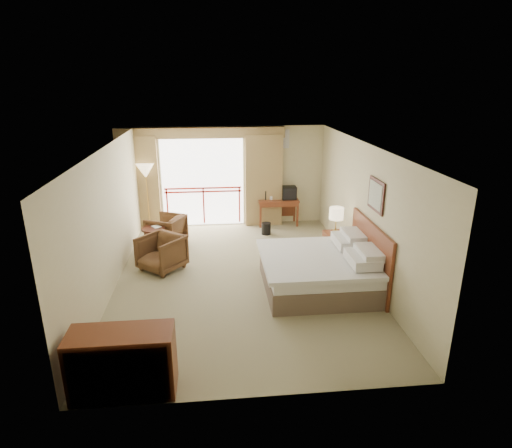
{
  "coord_description": "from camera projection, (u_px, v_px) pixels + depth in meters",
  "views": [
    {
      "loc": [
        -0.51,
        -7.97,
        3.91
      ],
      "look_at": [
        0.34,
        0.4,
        1.02
      ],
      "focal_mm": 30.0,
      "sensor_mm": 36.0,
      "label": 1
    }
  ],
  "objects": [
    {
      "name": "valance",
      "position": [
        201.0,
        133.0,
        11.09
      ],
      "size": [
        4.4,
        0.22,
        0.28
      ],
      "primitive_type": "cube",
      "color": "olive",
      "rests_on": "wall_back"
    },
    {
      "name": "nightstand",
      "position": [
        335.0,
        247.0,
        9.55
      ],
      "size": [
        0.47,
        0.55,
        0.64
      ],
      "primitive_type": "cube",
      "rotation": [
        0.0,
        0.0,
        0.04
      ],
      "color": "maroon",
      "rests_on": "floor"
    },
    {
      "name": "bed",
      "position": [
        320.0,
        270.0,
        8.27
      ],
      "size": [
        2.13,
        2.06,
        0.97
      ],
      "color": "brown",
      "rests_on": "floor"
    },
    {
      "name": "ceiling",
      "position": [
        240.0,
        146.0,
        7.94
      ],
      "size": [
        7.0,
        7.0,
        0.0
      ],
      "primitive_type": "plane",
      "rotation": [
        3.14,
        0.0,
        0.0
      ],
      "color": "white",
      "rests_on": "wall_back"
    },
    {
      "name": "armchair_near",
      "position": [
        163.0,
        269.0,
        9.2
      ],
      "size": [
        1.16,
        1.16,
        0.76
      ],
      "primitive_type": "imported",
      "rotation": [
        0.0,
        0.0,
        -0.69
      ],
      "color": "#472C18",
      "rests_on": "floor"
    },
    {
      "name": "desk",
      "position": [
        278.0,
        204.0,
        11.88
      ],
      "size": [
        1.12,
        0.54,
        0.73
      ],
      "rotation": [
        0.0,
        0.0,
        -0.04
      ],
      "color": "maroon",
      "rests_on": "floor"
    },
    {
      "name": "book",
      "position": [
        153.0,
        228.0,
        9.93
      ],
      "size": [
        0.27,
        0.28,
        0.02
      ],
      "primitive_type": "imported",
      "rotation": [
        0.0,
        0.0,
        0.62
      ],
      "color": "white",
      "rests_on": "side_table"
    },
    {
      "name": "wastebasket",
      "position": [
        266.0,
        229.0,
        11.21
      ],
      "size": [
        0.27,
        0.27,
        0.31
      ],
      "primitive_type": "cylinder",
      "rotation": [
        0.0,
        0.0,
        0.08
      ],
      "color": "black",
      "rests_on": "floor"
    },
    {
      "name": "cup",
      "position": [
        271.0,
        198.0,
        11.7
      ],
      "size": [
        0.09,
        0.09,
        0.11
      ],
      "primitive_type": "cylinder",
      "rotation": [
        0.0,
        0.0,
        -0.25
      ],
      "color": "white",
      "rests_on": "desk"
    },
    {
      "name": "headboard",
      "position": [
        370.0,
        255.0,
        8.28
      ],
      "size": [
        0.06,
        2.1,
        1.3
      ],
      "primitive_type": "cube",
      "color": "maroon",
      "rests_on": "wall_right"
    },
    {
      "name": "floor",
      "position": [
        241.0,
        277.0,
        8.82
      ],
      "size": [
        7.0,
        7.0,
        0.0
      ],
      "primitive_type": "plane",
      "color": "gray",
      "rests_on": "ground"
    },
    {
      "name": "balcony_door",
      "position": [
        203.0,
        183.0,
        11.62
      ],
      "size": [
        2.4,
        0.0,
        2.4
      ],
      "primitive_type": "plane",
      "rotation": [
        1.57,
        0.0,
        0.0
      ],
      "color": "white",
      "rests_on": "wall_back"
    },
    {
      "name": "tv",
      "position": [
        289.0,
        193.0,
        11.75
      ],
      "size": [
        0.39,
        0.31,
        0.36
      ],
      "rotation": [
        0.0,
        0.0,
        0.18
      ],
      "color": "black",
      "rests_on": "desk"
    },
    {
      "name": "armchair_far",
      "position": [
        167.0,
        244.0,
        10.6
      ],
      "size": [
        1.06,
        1.05,
        0.73
      ],
      "primitive_type": "imported",
      "rotation": [
        0.0,
        0.0,
        -2.02
      ],
      "color": "#472C18",
      "rests_on": "floor"
    },
    {
      "name": "wall_left",
      "position": [
        110.0,
        219.0,
        8.14
      ],
      "size": [
        0.0,
        7.0,
        7.0
      ],
      "primitive_type": "plane",
      "rotation": [
        1.57,
        0.0,
        1.57
      ],
      "color": "beige",
      "rests_on": "ground"
    },
    {
      "name": "balcony_railing",
      "position": [
        203.0,
        197.0,
        11.73
      ],
      "size": [
        2.09,
        0.03,
        1.02
      ],
      "color": "#AE1C0E",
      "rests_on": "wall_back"
    },
    {
      "name": "wall_right",
      "position": [
        364.0,
        211.0,
        8.62
      ],
      "size": [
        0.0,
        7.0,
        7.0
      ],
      "primitive_type": "plane",
      "rotation": [
        1.57,
        0.0,
        -1.57
      ],
      "color": "beige",
      "rests_on": "ground"
    },
    {
      "name": "hvac_vent",
      "position": [
        280.0,
        139.0,
        11.44
      ],
      "size": [
        0.5,
        0.04,
        0.5
      ],
      "primitive_type": "cube",
      "color": "silver",
      "rests_on": "wall_back"
    },
    {
      "name": "curtain_right",
      "position": [
        264.0,
        180.0,
        11.64
      ],
      "size": [
        1.0,
        0.26,
        2.5
      ],
      "primitive_type": "cube",
      "color": "olive",
      "rests_on": "wall_back"
    },
    {
      "name": "curtain_left",
      "position": [
        140.0,
        183.0,
        11.33
      ],
      "size": [
        1.0,
        0.26,
        2.5
      ],
      "primitive_type": "cube",
      "color": "olive",
      "rests_on": "wall_back"
    },
    {
      "name": "table_lamp",
      "position": [
        336.0,
        214.0,
        9.36
      ],
      "size": [
        0.32,
        0.32,
        0.56
      ],
      "rotation": [
        0.0,
        0.0,
        -0.22
      ],
      "color": "tan",
      "rests_on": "nightstand"
    },
    {
      "name": "framed_art",
      "position": [
        376.0,
        195.0,
        7.89
      ],
      "size": [
        0.04,
        0.72,
        0.6
      ],
      "color": "black",
      "rests_on": "wall_right"
    },
    {
      "name": "wall_front",
      "position": [
        260.0,
        305.0,
        5.08
      ],
      "size": [
        5.0,
        0.0,
        5.0
      ],
      "primitive_type": "plane",
      "rotation": [
        -1.57,
        0.0,
        0.0
      ],
      "color": "beige",
      "rests_on": "ground"
    },
    {
      "name": "dresser",
      "position": [
        123.0,
        363.0,
        5.48
      ],
      "size": [
        1.33,
        0.56,
        0.89
      ],
      "rotation": [
        0.0,
        0.0,
        -0.04
      ],
      "color": "maroon",
      "rests_on": "floor"
    },
    {
      "name": "wall_back",
      "position": [
        232.0,
        176.0,
        11.67
      ],
      "size": [
        5.0,
        0.0,
        5.0
      ],
      "primitive_type": "plane",
      "rotation": [
        1.57,
        0.0,
        0.0
      ],
      "color": "beige",
      "rests_on": "ground"
    },
    {
      "name": "side_table",
      "position": [
        154.0,
        236.0,
        9.99
      ],
      "size": [
        0.54,
        0.54,
        0.59
      ],
      "rotation": [
        0.0,
        0.0,
        0.34
      ],
      "color": "black",
      "rests_on": "floor"
    },
    {
      "name": "coffee_maker",
      "position": [
        265.0,
        195.0,
        11.71
      ],
      "size": [
        0.15,
        0.15,
        0.26
      ],
      "primitive_type": "cylinder",
      "rotation": [
        0.0,
        0.0,
        0.3
      ],
      "color": "black",
      "rests_on": "desk"
    },
    {
      "name": "floor_lamp",
      "position": [
        146.0,
        173.0,
        11.08
      ],
      "size": [
        0.46,
        0.46,
        1.8
      ],
      "rotation": [
        0.0,
        0.0,
        0.15
      ],
      "color": "tan",
      "rests_on": "floor"
    },
    {
      "name": "phone",
      "position": [
        336.0,
        234.0,
        9.29
      ],
      "size": [
        0.19,
        0.17,
        0.07
      ],
      "primitive_type": "cube",
      "rotation": [
        0.0,
        0.0,
        0.27
      ],
      "color": "black",
      "rests_on": "nightstand"
    }
  ]
}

